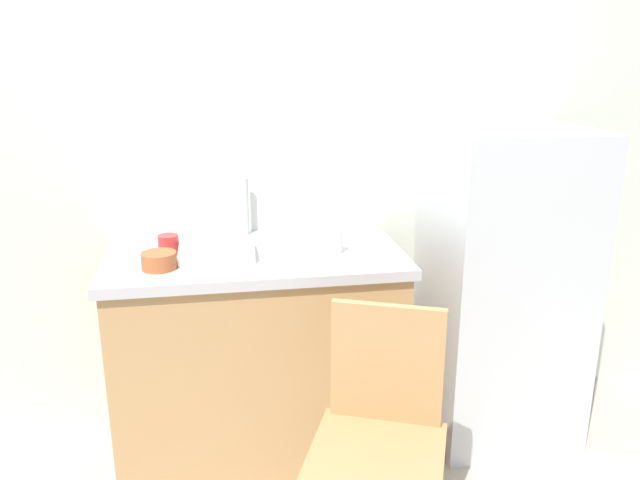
# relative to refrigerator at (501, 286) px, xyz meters

# --- Properties ---
(back_wall) EXTENTS (4.80, 0.10, 2.56)m
(back_wall) POSITION_rel_refrigerator_xyz_m (-0.91, 0.34, 0.61)
(back_wall) COLOR silver
(back_wall) RESTS_ON ground_plane
(cabinet_base) EXTENTS (1.11, 0.60, 0.85)m
(cabinet_base) POSITION_rel_refrigerator_xyz_m (-1.05, -0.01, -0.25)
(cabinet_base) COLOR tan
(cabinet_base) RESTS_ON ground_plane
(countertop) EXTENTS (1.15, 0.64, 0.04)m
(countertop) POSITION_rel_refrigerator_xyz_m (-1.05, -0.01, 0.19)
(countertop) COLOR #B7B7BC
(countertop) RESTS_ON cabinet_base
(faucet) EXTENTS (0.02, 0.02, 0.24)m
(faucet) POSITION_rel_refrigerator_xyz_m (-1.07, 0.24, 0.33)
(faucet) COLOR #B7B7BC
(faucet) RESTS_ON countertop
(refrigerator) EXTENTS (0.60, 0.58, 1.35)m
(refrigerator) POSITION_rel_refrigerator_xyz_m (0.00, 0.00, 0.00)
(refrigerator) COLOR silver
(refrigerator) RESTS_ON ground_plane
(chair) EXTENTS (0.52, 0.52, 0.89)m
(chair) POSITION_rel_refrigerator_xyz_m (-0.73, -0.74, -0.17)
(chair) COLOR tan
(chair) RESTS_ON ground_plane
(dish_tray) EXTENTS (0.28, 0.20, 0.05)m
(dish_tray) POSITION_rel_refrigerator_xyz_m (-1.20, -0.06, 0.24)
(dish_tray) COLOR white
(dish_tray) RESTS_ON countertop
(terracotta_bowl) EXTENTS (0.13, 0.13, 0.06)m
(terracotta_bowl) POSITION_rel_refrigerator_xyz_m (-1.40, -0.15, 0.24)
(terracotta_bowl) COLOR #B25B33
(terracotta_bowl) RESTS_ON countertop
(cup_red) EXTENTS (0.08, 0.08, 0.07)m
(cup_red) POSITION_rel_refrigerator_xyz_m (-1.38, 0.02, 0.25)
(cup_red) COLOR red
(cup_red) RESTS_ON countertop
(cup_white) EXTENTS (0.07, 0.07, 0.09)m
(cup_white) POSITION_rel_refrigerator_xyz_m (-0.75, -0.07, 0.26)
(cup_white) COLOR white
(cup_white) RESTS_ON countertop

